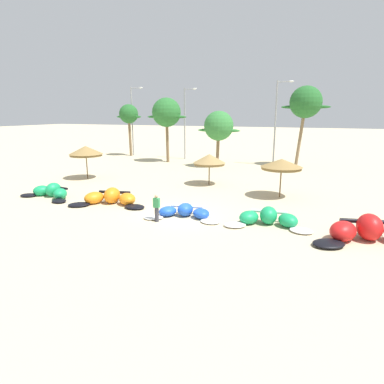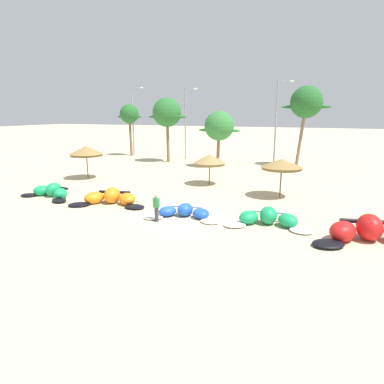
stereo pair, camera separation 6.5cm
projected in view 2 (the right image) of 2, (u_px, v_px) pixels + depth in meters
The scene contains 17 objects.
ground_plane at pixel (176, 214), 20.89m from camera, with size 260.00×260.00×0.00m, color beige.
kite_far_left at pixel (51, 192), 24.96m from camera, with size 4.81×2.52×1.06m.
kite_left at pixel (111, 198), 23.08m from camera, with size 5.46×3.26×1.10m.
kite_left_of_center at pixel (184, 212), 20.23m from camera, with size 4.80×2.57×0.80m.
kite_center at pixel (268, 219), 18.72m from camera, with size 4.99×2.57×1.01m.
kite_right_of_center at pixel (371, 232), 16.23m from camera, with size 6.03×3.51×1.33m.
beach_umbrella_near_van at pixel (86, 151), 31.49m from camera, with size 3.13×3.13×3.13m.
beach_umbrella_middle at pixel (210, 160), 28.91m from camera, with size 2.80×2.80×2.69m.
beach_umbrella_near_palms at pixel (282, 164), 24.45m from camera, with size 3.05×3.05×2.89m.
person_near_kites at pixel (156, 208), 19.27m from camera, with size 0.36×0.24×1.62m.
palm_leftmost at pixel (129, 115), 47.80m from camera, with size 4.06×2.70×7.36m.
palm_left at pixel (167, 113), 41.46m from camera, with size 5.39×3.60×8.01m.
palm_left_of_gap at pixel (219, 126), 37.68m from camera, with size 5.00×3.34×6.39m.
palm_center_left at pixel (306, 103), 37.60m from camera, with size 5.40×3.60×9.15m.
lamppost_west at pixel (134, 118), 48.34m from camera, with size 1.99×0.24×9.74m.
lamppost_west_center at pixel (186, 120), 44.44m from camera, with size 1.80×0.24×9.33m.
lamppost_east_center at pixel (277, 119), 38.61m from camera, with size 1.88×0.24×9.73m.
Camera 2 is at (8.47, -18.15, 6.19)m, focal length 31.21 mm.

